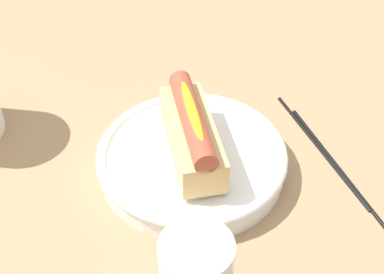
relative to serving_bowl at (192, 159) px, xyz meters
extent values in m
plane|color=#9E7A56|center=(-0.01, 0.01, -0.02)|extent=(2.40, 2.40, 0.00)
cylinder|color=white|center=(0.00, 0.00, 0.00)|extent=(0.22, 0.22, 0.03)
torus|color=white|center=(0.00, 0.00, 0.01)|extent=(0.23, 0.23, 0.01)
cube|color=#DBB270|center=(0.00, 0.00, 0.04)|extent=(0.15, 0.07, 0.04)
cylinder|color=#A84733|center=(0.00, 0.00, 0.06)|extent=(0.15, 0.04, 0.03)
ellipsoid|color=gold|center=(0.00, 0.00, 0.07)|extent=(0.11, 0.02, 0.01)
cylinder|color=black|center=(0.02, -0.16, -0.02)|extent=(0.21, 0.06, 0.01)
cylinder|color=black|center=(-0.01, -0.18, -0.02)|extent=(0.21, 0.06, 0.01)
camera|label=1|loc=(-0.47, 0.05, 0.46)|focal=51.94mm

